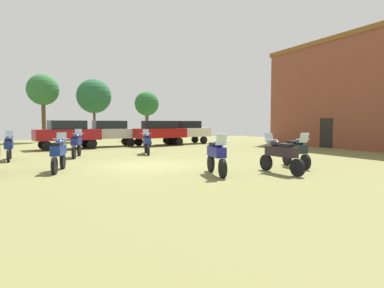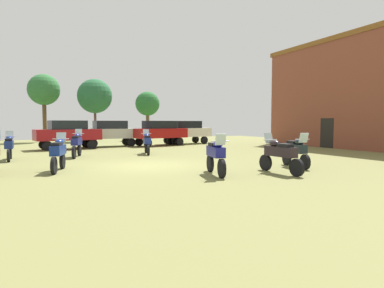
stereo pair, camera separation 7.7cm
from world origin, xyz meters
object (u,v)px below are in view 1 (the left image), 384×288
at_px(motorcycle_9, 280,154).
at_px(tree_3, 147,104).
at_px(car_2, 159,131).
at_px(car_5, 185,130).
at_px(motorcycle_7, 217,155).
at_px(tree_2, 43,90).
at_px(car_6, 67,132).
at_px(motorcycle_3, 77,144).
at_px(tree_5, 94,96).
at_px(car_1, 110,131).
at_px(motorcycle_6, 59,153).
at_px(motorcycle_4, 147,142).
at_px(motorcycle_2, 9,146).
at_px(motorcycle_1, 296,150).

height_order(motorcycle_9, tree_3, tree_3).
relative_size(car_2, car_5, 1.02).
xyz_separation_m(motorcycle_7, car_2, (3.24, 14.98, 0.44)).
bearing_deg(car_2, tree_3, -22.55).
xyz_separation_m(tree_2, tree_3, (10.10, -0.81, -1.13)).
bearing_deg(car_5, tree_2, 45.38).
distance_m(motorcycle_9, car_6, 16.25).
bearing_deg(motorcycle_3, car_6, 105.73).
bearing_deg(tree_5, car_1, -91.40).
bearing_deg(car_5, tree_5, 31.81).
bearing_deg(motorcycle_3, tree_2, 110.30).
relative_size(motorcycle_3, motorcycle_6, 1.04).
relative_size(motorcycle_9, car_1, 0.52).
distance_m(motorcycle_7, tree_2, 25.65).
distance_m(motorcycle_4, tree_5, 16.15).
relative_size(motorcycle_2, motorcycle_3, 1.01).
xyz_separation_m(motorcycle_2, motorcycle_3, (3.16, 0.09, 0.03)).
distance_m(car_5, tree_2, 14.55).
distance_m(motorcycle_9, tree_3, 25.04).
relative_size(car_1, tree_5, 0.70).
xyz_separation_m(car_2, car_6, (-6.98, -0.57, 0.00)).
xyz_separation_m(motorcycle_3, car_5, (9.88, 7.77, 0.43)).
bearing_deg(motorcycle_1, tree_3, -80.08).
relative_size(motorcycle_2, tree_5, 0.35).
height_order(car_1, car_5, same).
distance_m(car_2, car_5, 3.09).
bearing_deg(motorcycle_4, car_5, 64.47).
bearing_deg(motorcycle_3, motorcycle_6, -87.09).
relative_size(motorcycle_9, tree_3, 0.44).
relative_size(motorcycle_6, car_5, 0.46).
distance_m(motorcycle_9, tree_5, 25.35).
relative_size(motorcycle_7, car_5, 0.46).
bearing_deg(motorcycle_6, motorcycle_4, 60.50).
bearing_deg(car_6, tree_5, -27.99).
xyz_separation_m(motorcycle_1, motorcycle_9, (-1.67, -0.98, 0.01)).
height_order(motorcycle_3, motorcycle_9, motorcycle_3).
relative_size(car_2, car_6, 1.01).
bearing_deg(tree_5, motorcycle_2, -112.59).
height_order(motorcycle_4, car_6, car_6).
bearing_deg(tree_5, tree_3, -2.59).
bearing_deg(motorcycle_2, motorcycle_9, -45.07).
bearing_deg(car_6, motorcycle_4, -155.11).
relative_size(motorcycle_1, car_6, 0.45).
bearing_deg(motorcycle_6, car_1, 85.27).
bearing_deg(motorcycle_7, car_2, -89.11).
distance_m(motorcycle_3, motorcycle_6, 5.24).
xyz_separation_m(car_1, tree_5, (0.21, 8.45, 3.33)).
xyz_separation_m(motorcycle_3, motorcycle_7, (3.79, -8.39, -0.01)).
relative_size(motorcycle_6, motorcycle_7, 1.00).
distance_m(motorcycle_9, tree_2, 26.84).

